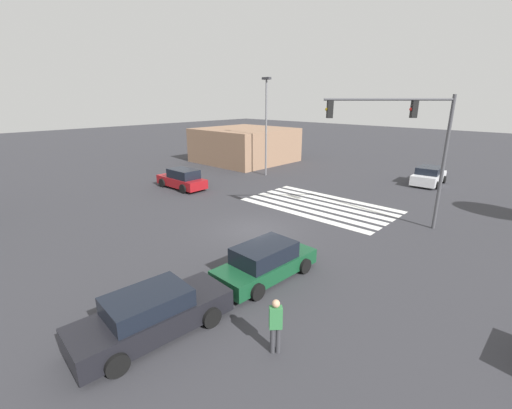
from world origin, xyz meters
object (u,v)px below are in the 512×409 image
car_3 (182,179)px  pedestrian (276,324)px  car_1 (265,262)px  car_2 (429,176)px  traffic_signal_mast (412,136)px  car_0 (152,315)px  street_light_pole_a (266,119)px

car_3 → pedestrian: 19.59m
car_1 → pedestrian: size_ratio=2.65×
car_3 → pedestrian: pedestrian is taller
car_3 → car_2: bearing=-133.8°
traffic_signal_mast → car_2: traffic_signal_mast is taller
car_0 → street_light_pole_a: 23.36m
car_3 → car_0: bearing=141.2°
car_0 → car_2: size_ratio=1.14×
traffic_signal_mast → street_light_pole_a: street_light_pole_a is taller
pedestrian → car_1: bearing=-1.1°
car_2 → car_3: size_ratio=0.95×
car_0 → car_3: car_3 is taller
pedestrian → street_light_pole_a: (15.68, -17.33, 4.17)m
car_1 → car_3: 15.55m
car_0 → car_1: (-0.20, -4.94, -0.01)m
traffic_signal_mast → pedestrian: traffic_signal_mast is taller
traffic_signal_mast → street_light_pole_a: 15.44m
pedestrian → street_light_pole_a: bearing=-4.2°
traffic_signal_mast → car_0: traffic_signal_mast is taller
traffic_signal_mast → car_3: bearing=-34.6°
car_0 → car_1: size_ratio=1.09×
pedestrian → car_2: bearing=-38.3°
traffic_signal_mast → car_3: size_ratio=1.57×
car_3 → street_light_pole_a: street_light_pole_a is taller
car_1 → street_light_pole_a: street_light_pole_a is taller
car_0 → traffic_signal_mast: bearing=-4.0°
traffic_signal_mast → car_0: 14.86m
traffic_signal_mast → car_3: traffic_signal_mast is taller
car_0 → pedestrian: 3.78m
car_0 → car_2: 25.89m
car_1 → car_3: size_ratio=1.00×
traffic_signal_mast → car_2: (2.25, -11.85, -4.37)m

